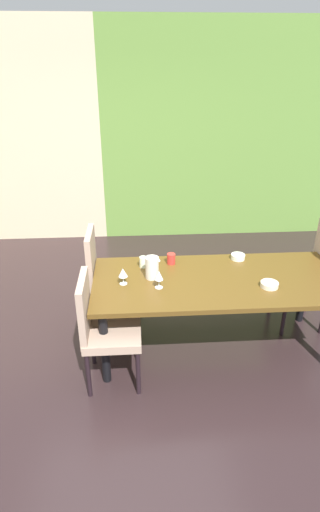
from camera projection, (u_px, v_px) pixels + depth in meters
The scene contains 13 objects.
ground_plane at pixel (127, 365), 3.46m from camera, with size 6.31×5.80×0.02m, color #2C1F20.
garden_window_panel at pixel (228, 135), 5.46m from camera, with size 3.47×0.10×2.87m, color olive.
dining_table at pixel (217, 286), 3.38m from camera, with size 2.09×0.92×0.72m.
chair_right_far at pixel (311, 273), 3.77m from camera, with size 0.44×0.44×1.04m.
chair_left_near at pixel (102, 325), 3.08m from camera, with size 0.45×0.44×0.94m.
chair_left_far at pixel (105, 280), 3.65m from camera, with size 0.45×0.44×1.03m.
wine_glass_west at pixel (123, 273), 3.23m from camera, with size 0.08×0.08×0.14m.
wine_glass_rear at pixel (159, 276), 3.17m from camera, with size 0.07×0.07×0.15m.
serving_bowl_right at pixel (238, 257), 3.67m from camera, with size 0.13×0.13×0.05m, color silver.
serving_bowl_corner at pixel (269, 285), 3.22m from camera, with size 0.14×0.14×0.04m, color beige.
cup_center at pixel (143, 262), 3.52m from camera, with size 0.07×0.07×0.10m, color #E3F2CD.
cup_near_window at pixel (171, 259), 3.58m from camera, with size 0.07×0.07×0.10m, color red.
pitcher_front at pixel (152, 267), 3.32m from camera, with size 0.13×0.11×0.19m.
Camera 1 is at (0.11, -2.70, 2.37)m, focal length 28.00 mm.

